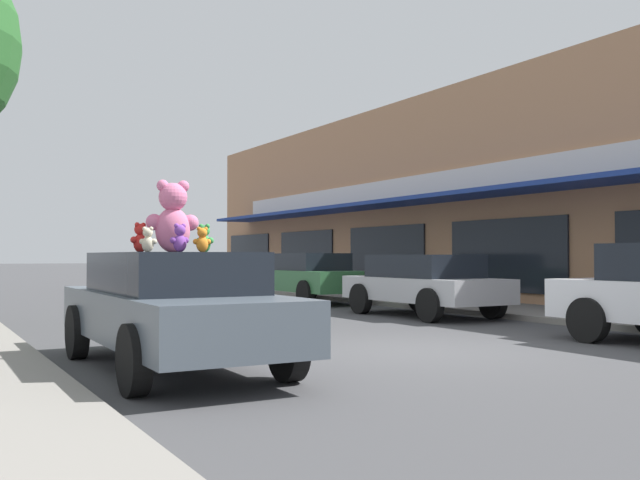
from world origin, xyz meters
TOP-DOWN VIEW (x-y plane):
  - ground_plane at (0.00, 0.00)m, footprint 260.00×260.00m
  - storefront_row at (13.16, 8.82)m, footprint 12.60×34.13m
  - plush_art_car at (-3.58, 0.08)m, footprint 1.92×4.77m
  - teddy_bear_giant at (-3.48, 0.38)m, footprint 0.69×0.44m
  - teddy_bear_purple at (-3.63, -0.36)m, footprint 0.25×0.17m
  - teddy_bear_brown at (-3.17, 0.14)m, footprint 0.18×0.14m
  - teddy_bear_green at (-3.02, 0.48)m, footprint 0.23×0.28m
  - teddy_bear_orange at (-3.40, -0.49)m, footprint 0.22×0.14m
  - teddy_bear_red at (-3.85, 0.52)m, footprint 0.28×0.23m
  - teddy_bear_cream at (-4.04, -0.47)m, footprint 0.20×0.19m
  - parked_car_far_center at (3.81, 4.60)m, footprint 1.94×4.22m
  - parked_car_far_right at (3.81, 10.11)m, footprint 1.89×4.51m

SIDE VIEW (x-z plane):
  - ground_plane at x=0.00m, z-range 0.00..0.00m
  - parked_car_far_center at x=3.81m, z-range 0.07..1.48m
  - plush_art_car at x=-3.58m, z-range 0.07..1.49m
  - parked_car_far_right at x=3.81m, z-range 0.06..1.52m
  - teddy_bear_brown at x=-3.17m, z-range 1.42..1.66m
  - teddy_bear_cream at x=-4.04m, z-range 1.42..1.70m
  - teddy_bear_orange at x=-3.40m, z-range 1.41..1.71m
  - teddy_bear_purple at x=-3.63m, z-range 1.41..1.75m
  - teddy_bear_green at x=-3.02m, z-range 1.41..1.79m
  - teddy_bear_red at x=-3.85m, z-range 1.41..1.79m
  - teddy_bear_giant at x=-3.48m, z-range 1.40..2.32m
  - storefront_row at x=13.16m, z-range 0.00..6.55m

